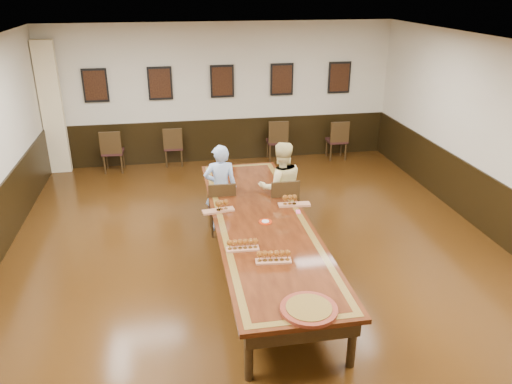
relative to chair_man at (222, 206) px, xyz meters
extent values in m
cube|color=black|center=(0.47, -1.20, -0.49)|extent=(8.00, 10.00, 0.02)
cube|color=white|center=(0.47, -1.20, 2.73)|extent=(8.00, 10.00, 0.02)
cube|color=beige|center=(0.47, 3.81, 1.12)|extent=(8.00, 0.02, 3.20)
imported|color=#5282CE|center=(0.00, 0.10, 0.29)|extent=(0.57, 0.39, 1.54)
imported|color=#FAE99C|center=(1.00, -0.08, 0.31)|extent=(0.80, 0.63, 1.59)
cube|color=#E74D7E|center=(1.07, -1.01, 0.27)|extent=(0.09, 0.14, 0.01)
cube|color=beige|center=(-3.28, 3.62, 0.97)|extent=(0.45, 0.18, 2.90)
cube|color=black|center=(0.47, 3.78, 0.02)|extent=(7.98, 0.04, 1.00)
cube|color=black|center=(4.45, -1.20, 0.02)|extent=(0.04, 9.98, 1.00)
cube|color=black|center=(0.47, -1.20, 0.24)|extent=(1.40, 5.00, 0.06)
cube|color=olive|center=(0.47, -1.20, 0.27)|extent=(1.28, 4.88, 0.00)
cube|color=black|center=(0.47, -1.20, 0.27)|extent=(1.10, 4.70, 0.00)
cube|color=black|center=(0.47, -1.20, 0.09)|extent=(1.25, 4.85, 0.18)
cylinder|color=black|center=(-0.11, -3.52, -0.14)|extent=(0.10, 0.10, 0.69)
cylinder|color=black|center=(1.05, -3.52, -0.14)|extent=(0.10, 0.10, 0.69)
cylinder|color=black|center=(-0.11, 1.12, -0.14)|extent=(0.10, 0.10, 0.69)
cylinder|color=black|center=(1.05, 1.12, -0.14)|extent=(0.10, 0.10, 0.69)
cube|color=black|center=(-2.33, 3.74, 1.42)|extent=(0.54, 0.03, 0.74)
cube|color=black|center=(-2.33, 3.72, 1.42)|extent=(0.46, 0.01, 0.64)
cube|color=black|center=(-0.93, 3.74, 1.42)|extent=(0.54, 0.03, 0.74)
cube|color=black|center=(-0.93, 3.72, 1.42)|extent=(0.46, 0.01, 0.64)
cube|color=black|center=(0.47, 3.74, 1.42)|extent=(0.54, 0.03, 0.74)
cube|color=black|center=(0.47, 3.72, 1.42)|extent=(0.46, 0.01, 0.64)
cube|color=black|center=(1.87, 3.74, 1.42)|extent=(0.54, 0.03, 0.74)
cube|color=black|center=(1.87, 3.72, 1.42)|extent=(0.46, 0.01, 0.64)
cube|color=black|center=(3.27, 3.74, 1.42)|extent=(0.54, 0.03, 0.74)
cube|color=black|center=(3.27, 3.72, 1.42)|extent=(0.46, 0.01, 0.64)
cube|color=#A26544|center=(-0.13, -0.78, 0.28)|extent=(0.51, 0.21, 0.03)
cube|color=#A26544|center=(1.07, -0.76, 0.28)|extent=(0.51, 0.18, 0.03)
cube|color=#A26544|center=(0.06, -2.02, 0.28)|extent=(0.44, 0.15, 0.03)
cube|color=#A26544|center=(0.39, -2.39, 0.28)|extent=(0.46, 0.18, 0.03)
cylinder|color=#B02A0B|center=(0.51, -1.27, 0.28)|extent=(0.19, 0.19, 0.02)
cylinder|color=silver|center=(0.51, -1.27, 0.29)|extent=(0.11, 0.11, 0.01)
cylinder|color=#5F1D13|center=(0.56, -3.44, 0.29)|extent=(0.72, 0.72, 0.04)
cylinder|color=olive|center=(0.56, -3.44, 0.31)|extent=(0.57, 0.57, 0.01)
camera|label=1|loc=(-0.77, -7.69, 3.53)|focal=35.00mm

